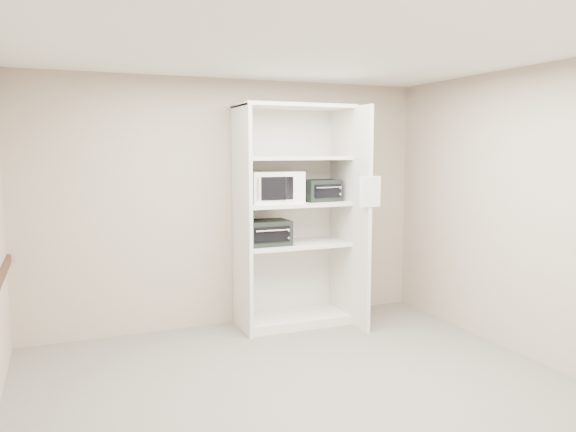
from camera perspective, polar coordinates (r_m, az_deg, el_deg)
name	(u,v)px	position (r m, az deg, el deg)	size (l,w,h in m)	color
floor	(305,393)	(4.72, 1.71, -17.50)	(4.50, 4.00, 0.01)	#686259
ceiling	(306,47)	(4.37, 1.84, 16.76)	(4.50, 4.00, 0.01)	white
wall_back	(231,203)	(6.21, -5.76, 1.29)	(4.50, 0.02, 2.70)	#B19F8C
wall_front	(488,283)	(2.68, 19.62, -6.42)	(4.50, 0.02, 2.70)	#B19F8C
wall_right	(527,214)	(5.64, 23.12, 0.22)	(0.02, 4.00, 2.70)	#B19F8C
shelving_unit	(298,223)	(6.19, 0.97, -0.75)	(1.24, 0.92, 2.42)	beige
microwave	(274,187)	(6.05, -1.40, 2.96)	(0.56, 0.43, 0.34)	white
toaster_oven_upper	(320,190)	(6.25, 3.26, 2.61)	(0.41, 0.31, 0.24)	black
toaster_oven_lower	(266,233)	(6.03, -2.21, -1.70)	(0.48, 0.36, 0.27)	black
paper_sign	(370,192)	(5.83, 8.36, 2.46)	(0.25, 0.01, 0.31)	white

